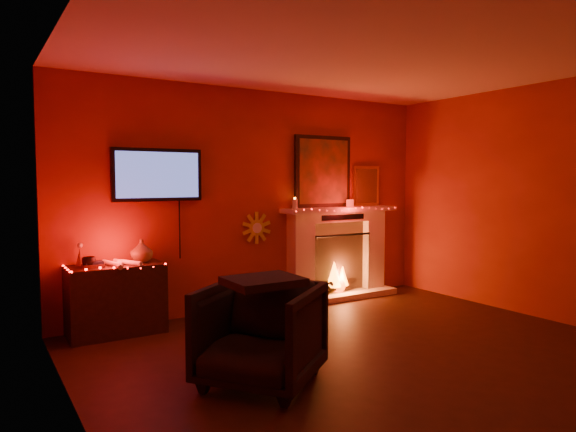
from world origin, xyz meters
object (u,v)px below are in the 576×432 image
object	(u,v)px
armchair	(260,334)
sunburst_clock	(257,228)
fireplace	(337,244)
tv	(158,175)
console_table	(117,297)

from	to	relation	value
armchair	sunburst_clock	bearing A→B (deg)	114.99
fireplace	tv	distance (m)	2.61
sunburst_clock	console_table	size ratio (longest dim) A/B	0.41
fireplace	tv	world-z (taller)	fireplace
tv	armchair	world-z (taller)	tv
tv	armchair	distance (m)	2.47
sunburst_clock	armchair	bearing A→B (deg)	-117.82
armchair	console_table	bearing A→B (deg)	160.81
sunburst_clock	console_table	world-z (taller)	sunburst_clock
tv	sunburst_clock	bearing A→B (deg)	1.24
fireplace	tv	bearing A→B (deg)	178.50
console_table	armchair	size ratio (longest dim) A/B	1.11
fireplace	console_table	distance (m)	2.98
armchair	fireplace	bearing A→B (deg)	94.36
console_table	armchair	world-z (taller)	console_table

